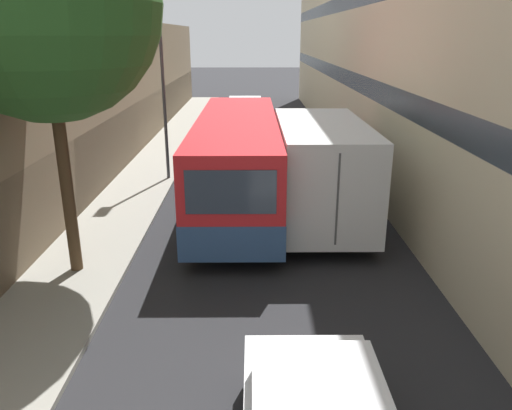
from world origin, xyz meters
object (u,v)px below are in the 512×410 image
(box_truck, at_px, (317,164))
(street_tree_left, at_px, (43,4))
(panel_van, at_px, (245,115))
(street_lamp, at_px, (161,48))
(bus, at_px, (238,160))

(box_truck, distance_m, street_tree_left, 8.61)
(panel_van, relative_size, street_lamp, 0.62)
(bus, distance_m, panel_van, 12.72)
(panel_van, height_order, street_tree_left, street_tree_left)
(box_truck, xyz_separation_m, street_lamp, (-5.28, 3.96, 3.32))
(box_truck, distance_m, street_lamp, 7.39)
(street_tree_left, bearing_deg, bus, 52.93)
(bus, xyz_separation_m, street_tree_left, (-3.73, -4.93, 4.44))
(bus, xyz_separation_m, box_truck, (2.48, -0.87, 0.07))
(panel_van, bearing_deg, street_lamp, -106.57)
(street_lamp, bearing_deg, bus, -47.77)
(panel_van, distance_m, street_tree_left, 18.71)
(panel_van, height_order, street_lamp, street_lamp)
(street_tree_left, bearing_deg, street_lamp, 83.44)
(box_truck, relative_size, street_tree_left, 0.98)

